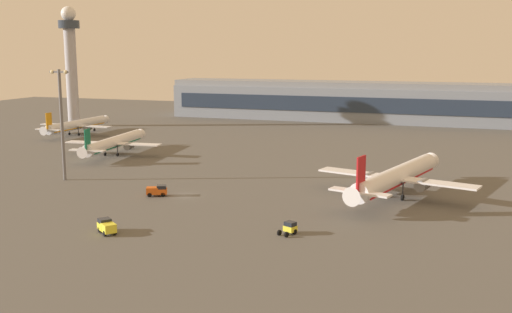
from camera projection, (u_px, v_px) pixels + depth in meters
The scene contains 10 objects.
ground_plane at pixel (185, 196), 122.92m from camera, with size 416.00×416.00×0.00m, color #56544F.
terminal_building at pixel (404, 103), 246.03m from camera, with size 199.36×22.40×16.40m.
control_tower at pixel (71, 58), 231.80m from camera, with size 8.00×8.00×46.03m.
airplane_taxiway_distant at pixel (396, 177), 121.27m from camera, with size 32.95×41.98×10.94m.
airplane_terminal_side at pixel (114, 143), 170.00m from camera, with size 28.43×36.45×9.35m.
airplane_far_stand at pixel (77, 125), 210.72m from camera, with size 27.84×35.84×9.21m.
cargo_loader at pixel (107, 226), 97.55m from camera, with size 4.47×4.09×2.25m.
maintenance_van at pixel (157, 190), 122.42m from camera, with size 4.58×3.49×2.25m.
pushback_tug at pixel (290, 228), 97.08m from camera, with size 2.88×3.54×2.05m.
apron_light_west at pixel (62, 117), 135.34m from camera, with size 4.80×0.90×25.27m.
Camera 1 is at (53.36, -108.05, 29.46)m, focal length 42.01 mm.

